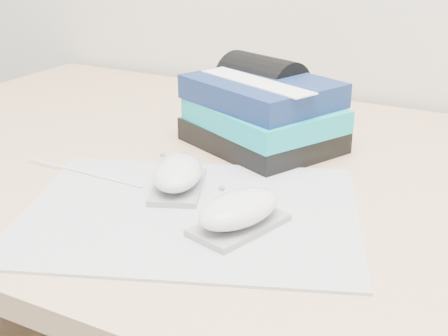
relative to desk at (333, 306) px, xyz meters
The scene contains 7 objects.
desk is the anchor object (origin of this frame).
mousepad 0.35m from the desk, 116.15° to the right, with size 0.40×0.31×0.00m, color gray.
mouse_rear 0.36m from the desk, 130.94° to the right, with size 0.10×0.13×0.05m.
mouse_front 0.36m from the desk, 99.91° to the right, with size 0.09×0.13×0.05m.
usb_cable 0.44m from the desk, 146.74° to the right, with size 0.00×0.00×0.20m, color white.
book_stack 0.32m from the desk, behind, with size 0.27×0.25×0.11m.
pouch 0.35m from the desk, 152.31° to the left, with size 0.16×0.13×0.13m.
Camera 1 is at (0.24, 0.84, 1.06)m, focal length 50.00 mm.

